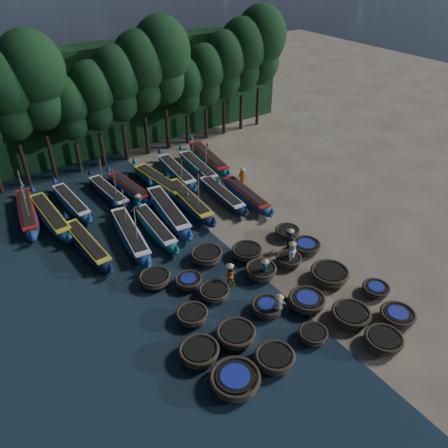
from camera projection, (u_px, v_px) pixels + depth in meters
ground at (251, 267)px, 28.94m from camera, size 120.00×120.00×0.00m
foliage_wall at (105, 99)px, 42.17m from camera, size 40.00×3.00×10.00m
coracle_3 at (383, 341)px, 23.17m from camera, size 2.08×2.08×0.78m
coracle_4 at (397, 316)px, 24.66m from camera, size 2.34×2.34×0.75m
coracle_5 at (235, 380)px, 21.12m from camera, size 2.86×2.86×0.82m
coracle_6 at (275, 359)px, 22.17m from camera, size 2.09×2.09×0.82m
coracle_7 at (313, 335)px, 23.62m from camera, size 1.63×1.63×0.64m
coracle_8 at (351, 315)px, 24.70m from camera, size 2.57×2.57×0.79m
coracle_9 at (376, 289)px, 26.60m from camera, size 1.96×1.96×0.64m
coracle_10 at (199, 352)px, 22.54m from camera, size 2.46×2.46×0.78m
coracle_11 at (236, 335)px, 23.49m from camera, size 2.44×2.44×0.82m
coracle_12 at (267, 307)px, 25.32m from camera, size 2.19×2.19×0.68m
coracle_13 at (307, 301)px, 25.66m from camera, size 2.22×2.22×0.75m
coracle_14 at (329, 275)px, 27.56m from camera, size 2.50×2.50×0.85m
coracle_15 at (192, 315)px, 24.76m from camera, size 1.87×1.87×0.71m
coracle_16 at (214, 292)px, 26.42m from camera, size 2.31×2.31×0.63m
coracle_17 at (261, 271)px, 27.87m from camera, size 2.40×2.40×0.81m
coracle_18 at (289, 260)px, 28.93m from camera, size 1.74×1.74×0.68m
coracle_19 at (306, 247)px, 30.13m from camera, size 2.35×2.35×0.71m
coracle_20 at (155, 279)px, 27.35m from camera, size 2.15×2.15×0.71m
coracle_21 at (188, 281)px, 27.21m from camera, size 1.87×1.87×0.66m
coracle_22 at (206, 255)px, 29.26m from camera, size 2.48×2.48×0.78m
coracle_23 at (247, 252)px, 29.64m from camera, size 2.09×2.09×0.72m
coracle_24 at (287, 232)px, 31.55m from camera, size 1.82×1.82×0.72m
long_boat_2 at (87, 244)px, 30.14m from camera, size 1.83×7.93×1.40m
long_boat_3 at (130, 235)px, 31.04m from camera, size 2.64×8.43×3.61m
long_boat_4 at (155, 227)px, 31.92m from camera, size 1.78×7.64×1.35m
long_boat_5 at (168, 211)px, 33.63m from camera, size 2.70×8.83×1.57m
long_boat_6 at (189, 201)px, 34.85m from camera, size 2.11×8.66×3.69m
long_boat_7 at (222, 195)px, 35.83m from camera, size 1.84×7.71×1.36m
long_boat_8 at (246, 195)px, 35.80m from camera, size 1.94×7.71×1.36m
long_boat_9 at (28, 212)px, 33.51m from camera, size 2.71×8.34×3.58m
long_boat_10 at (50, 216)px, 33.07m from camera, size 1.82×8.57×1.51m
long_boat_11 at (72, 202)px, 34.85m from camera, size 1.72×7.59×1.34m
long_boat_12 at (109, 192)px, 36.17m from camera, size 1.77×7.42×3.16m
long_boat_13 at (129, 188)px, 36.82m from camera, size 2.09×7.33×1.30m
long_boat_14 at (159, 182)px, 37.50m from camera, size 2.35×8.54×1.51m
long_boat_15 at (177, 172)px, 39.14m from camera, size 2.23×8.20×1.45m
long_boat_16 at (198, 168)px, 39.85m from camera, size 2.24×8.09×3.46m
long_boat_17 at (208, 159)px, 41.32m from camera, size 2.75×8.74×1.55m
fisherman_0 at (292, 253)px, 28.65m from camera, size 1.03×0.86×1.99m
fisherman_1 at (265, 269)px, 27.37m from camera, size 0.52×0.62×1.78m
fisherman_2 at (230, 274)px, 27.09m from camera, size 0.94×0.95×1.75m
fisherman_3 at (290, 240)px, 29.97m from camera, size 1.18×1.28×1.93m
fisherman_4 at (279, 306)px, 24.74m from camera, size 1.01×0.60×1.81m
fisherman_5 at (139, 205)px, 33.77m from camera, size 1.31×1.67×1.97m
fisherman_6 at (242, 177)px, 37.47m from camera, size 0.95×1.03×1.97m
tree_3 at (5, 94)px, 33.81m from camera, size 4.92×4.92×11.60m
tree_4 at (33, 81)px, 34.52m from camera, size 5.34×5.34×12.58m
tree_5 at (69, 108)px, 37.12m from camera, size 3.68×3.68×8.68m
tree_6 at (93, 96)px, 37.82m from camera, size 4.09×4.09×9.65m
tree_7 at (117, 83)px, 38.53m from camera, size 4.51×4.51×10.63m
tree_8 at (140, 71)px, 39.23m from camera, size 4.92×4.92×11.60m
tree_9 at (162, 60)px, 39.94m from camera, size 5.34×5.34×12.58m
tree_10 at (185, 86)px, 42.54m from camera, size 3.68×3.68×8.68m
tree_11 at (205, 75)px, 43.24m from camera, size 4.09×4.09×9.65m
tree_12 at (224, 64)px, 43.95m from camera, size 4.51×4.51×10.63m
tree_13 at (242, 54)px, 44.66m from camera, size 4.92×4.92×11.60m
tree_14 at (260, 45)px, 45.36m from camera, size 5.34×5.34×12.58m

